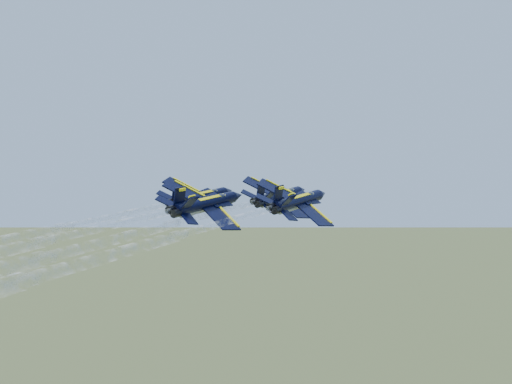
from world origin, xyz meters
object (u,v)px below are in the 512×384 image
Objects in this scene: jet_left at (201,197)px; jet_slot at (207,203)px; jet_lead at (280,196)px; jet_right at (299,201)px.

jet_left is 13.74m from jet_slot.
jet_left is at bearing 128.63° from jet_slot.
jet_lead is at bearing 45.07° from jet_left.
jet_slot is (10.20, -9.21, 0.00)m from jet_left.
jet_right is (9.40, -7.74, 0.00)m from jet_lead.
jet_left is (-7.64, -10.66, 0.00)m from jet_lead.
jet_lead is 1.00× the size of jet_right.
jet_lead is 1.00× the size of jet_left.
jet_lead and jet_right have the same top height.
jet_lead is 1.00× the size of jet_slot.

